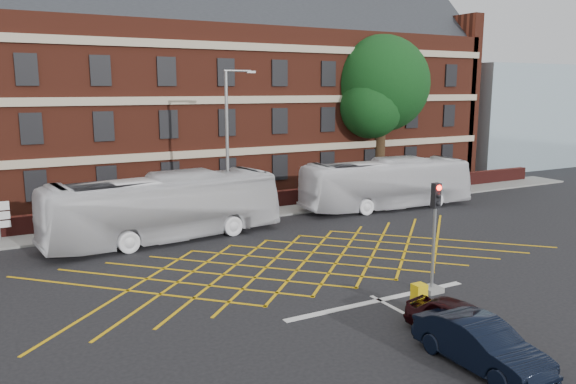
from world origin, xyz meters
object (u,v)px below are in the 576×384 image
bus_right (387,184)px  deciduous_tree (381,91)px  street_lamp (229,174)px  utility_cabinet (419,298)px  car_maroon (460,320)px  traffic_light_near (433,248)px  car_navy (481,344)px  bus_left (165,207)px

bus_right → deciduous_tree: size_ratio=0.99×
street_lamp → utility_cabinet: size_ratio=8.73×
car_maroon → traffic_light_near: size_ratio=0.83×
car_navy → utility_cabinet: (1.20, 3.92, -0.18)m
bus_left → street_lamp: 4.45m
car_navy → traffic_light_near: 6.03m
bus_left → car_maroon: size_ratio=3.50×
car_navy → car_maroon: (0.85, 1.64, -0.08)m
traffic_light_near → street_lamp: bearing=101.6°
bus_right → car_navy: (-11.05, -18.27, -0.94)m
bus_left → car_navy: 17.96m
deciduous_tree → traffic_light_near: 24.00m
car_navy → deciduous_tree: size_ratio=0.35×
bus_right → utility_cabinet: 17.45m
utility_cabinet → bus_left: bearing=110.6°
deciduous_tree → car_maroon: bearing=-122.1°
car_maroon → street_lamp: size_ratio=0.40×
car_maroon → traffic_light_near: 4.25m
bus_right → street_lamp: bearing=92.6°
bus_left → car_maroon: bus_left is taller
bus_right → street_lamp: (-10.89, 0.44, 1.37)m
deciduous_tree → traffic_light_near: deciduous_tree is taller
street_lamp → car_maroon: bearing=-87.7°
deciduous_tree → street_lamp: 17.03m
bus_left → deciduous_tree: (19.31, 7.32, 5.85)m
street_lamp → bus_left: bearing=-163.5°
bus_left → car_maroon: bearing=-169.4°
bus_left → traffic_light_near: 14.13m
bus_right → street_lamp: size_ratio=1.33×
traffic_light_near → street_lamp: size_ratio=0.49×
car_navy → utility_cabinet: car_navy is taller
deciduous_tree → street_lamp: deciduous_tree is taller
bus_right → car_maroon: 19.54m
car_maroon → street_lamp: street_lamp is taller
bus_left → utility_cabinet: 14.56m
traffic_light_near → utility_cabinet: bearing=-144.7°
bus_right → utility_cabinet: bearing=150.5°
traffic_light_near → utility_cabinet: size_ratio=4.25×
car_navy → street_lamp: street_lamp is taller
bus_left → traffic_light_near: size_ratio=2.89×
traffic_light_near → utility_cabinet: traffic_light_near is taller
car_navy → traffic_light_near: (2.94, 5.15, 1.08)m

